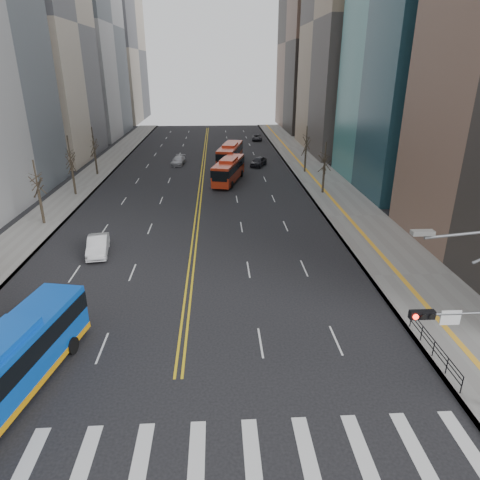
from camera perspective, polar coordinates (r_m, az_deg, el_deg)
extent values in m
plane|color=black|center=(20.55, -9.49, -26.87)|extent=(220.00, 220.00, 0.00)
cube|color=slate|center=(62.26, 11.22, 7.46)|extent=(7.00, 130.00, 0.15)
cube|color=slate|center=(63.23, -20.45, 6.71)|extent=(5.00, 130.00, 0.15)
cube|color=silver|center=(22.01, -26.65, -25.30)|extent=(0.70, 4.00, 0.01)
cube|color=silver|center=(21.24, -20.13, -26.14)|extent=(0.70, 4.00, 0.01)
cube|color=silver|center=(20.71, -13.13, -26.71)|extent=(0.70, 4.00, 0.01)
cube|color=silver|center=(20.45, -5.80, -26.93)|extent=(0.70, 4.00, 0.01)
cube|color=silver|center=(20.46, 1.62, -26.76)|extent=(0.70, 4.00, 0.01)
cube|color=silver|center=(20.74, 8.90, -26.23)|extent=(0.70, 4.00, 0.01)
cube|color=silver|center=(21.28, 15.81, -25.37)|extent=(0.70, 4.00, 0.01)
cube|color=silver|center=(22.06, 22.20, -24.27)|extent=(0.70, 4.00, 0.01)
cube|color=silver|center=(23.05, 27.99, -23.03)|extent=(0.70, 4.00, 0.01)
cube|color=gold|center=(70.15, -5.15, 9.37)|extent=(0.15, 100.00, 0.01)
cube|color=gold|center=(70.14, -4.82, 9.38)|extent=(0.15, 100.00, 0.01)
cube|color=#B0A18E|center=(86.34, -28.47, 24.14)|extent=(22.00, 22.00, 44.00)
cube|color=#949597|center=(111.51, -22.13, 25.13)|extent=(20.00, 26.00, 48.00)
cube|color=gray|center=(89.14, 16.77, 26.21)|extent=(20.00, 26.00, 46.00)
cube|color=#B0A18E|center=(141.96, -17.27, 23.11)|extent=(18.00, 30.00, 40.00)
cube|color=brown|center=(119.54, 10.78, 24.49)|extent=(18.00, 30.00, 42.00)
cylinder|color=slate|center=(21.18, 27.90, -8.63)|extent=(4.50, 0.12, 0.12)
cube|color=black|center=(20.27, 23.10, -9.14)|extent=(1.10, 0.28, 0.38)
cylinder|color=#FF190C|center=(20.00, 22.38, -9.46)|extent=(0.24, 0.08, 0.24)
cylinder|color=black|center=(20.15, 23.29, -9.36)|extent=(0.24, 0.08, 0.24)
cylinder|color=black|center=(20.31, 24.19, -9.27)|extent=(0.24, 0.08, 0.24)
cube|color=white|center=(20.96, 26.25, -9.27)|extent=(0.90, 0.06, 0.70)
cube|color=#999993|center=(18.44, 23.17, 0.90)|extent=(0.90, 0.35, 0.18)
cube|color=black|center=(26.90, 24.56, -12.17)|extent=(0.04, 6.00, 0.04)
cylinder|color=black|center=(25.12, 27.48, -16.82)|extent=(0.06, 0.06, 1.00)
cylinder|color=black|center=(26.12, 25.86, -14.87)|extent=(0.06, 0.06, 1.00)
cylinder|color=black|center=(27.17, 24.39, -13.05)|extent=(0.06, 0.06, 1.00)
cylinder|color=black|center=(28.26, 23.05, -11.37)|extent=(0.06, 0.06, 1.00)
cylinder|color=black|center=(29.39, 21.83, -9.81)|extent=(0.06, 0.06, 1.00)
cylinder|color=#33291F|center=(49.02, -24.95, 3.91)|extent=(0.28, 0.28, 3.60)
cylinder|color=#33291F|center=(58.93, -21.30, 7.48)|extent=(0.28, 0.28, 4.00)
cylinder|color=#33291F|center=(69.23, -18.65, 9.75)|extent=(0.28, 0.28, 3.80)
cylinder|color=#33291F|center=(56.79, 11.05, 7.82)|extent=(0.28, 0.28, 3.50)
cylinder|color=#33291F|center=(68.17, 8.69, 10.44)|extent=(0.28, 0.28, 3.75)
cube|color=blue|center=(24.47, -28.95, -14.89)|extent=(4.79, 12.45, 2.90)
cube|color=black|center=(24.16, -29.20, -13.80)|extent=(4.86, 12.48, 1.04)
cube|color=orange|center=(25.18, -28.41, -17.19)|extent=(4.86, 12.48, 0.35)
cylinder|color=black|center=(28.37, -26.04, -12.14)|extent=(0.48, 1.04, 1.00)
cylinder|color=black|center=(27.12, -21.44, -12.99)|extent=(0.48, 1.04, 1.00)
cube|color=#AF2A12|center=(61.65, -1.52, 9.30)|extent=(5.03, 10.86, 2.73)
cube|color=black|center=(61.53, -1.52, 9.80)|extent=(5.09, 10.90, 0.99)
cube|color=#AF2A12|center=(61.34, -1.53, 10.64)|extent=(2.81, 4.08, 0.40)
cylinder|color=black|center=(59.03, -3.41, 7.47)|extent=(0.55, 1.04, 1.00)
cylinder|color=black|center=(58.46, -1.11, 7.36)|extent=(0.55, 1.04, 1.00)
cylinder|color=black|center=(65.41, -1.87, 8.96)|extent=(0.55, 1.04, 1.00)
cylinder|color=black|center=(64.90, 0.22, 8.86)|extent=(0.55, 1.04, 1.00)
cube|color=#AF2A12|center=(72.30, -1.33, 11.32)|extent=(4.80, 11.74, 2.98)
cube|color=black|center=(72.20, -1.33, 11.77)|extent=(4.86, 11.78, 1.07)
cube|color=#AF2A12|center=(72.02, -1.34, 12.57)|extent=(2.83, 4.34, 0.40)
cylinder|color=black|center=(69.27, -2.90, 9.69)|extent=(0.49, 1.04, 1.00)
cylinder|color=black|center=(68.83, -0.74, 9.63)|extent=(0.49, 1.04, 1.00)
cylinder|color=black|center=(76.32, -1.84, 10.87)|extent=(0.49, 1.04, 1.00)
cylinder|color=black|center=(75.92, 0.13, 10.82)|extent=(0.49, 1.04, 1.00)
imported|color=silver|center=(39.65, -18.42, -0.71)|extent=(2.38, 4.95, 1.57)
imported|color=black|center=(72.15, 2.50, 10.41)|extent=(3.47, 4.81, 1.52)
imported|color=#ABABB1|center=(74.03, -8.21, 10.45)|extent=(2.47, 4.94, 1.38)
imported|color=black|center=(98.41, 2.29, 13.50)|extent=(2.61, 4.79, 1.27)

